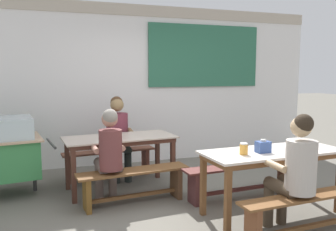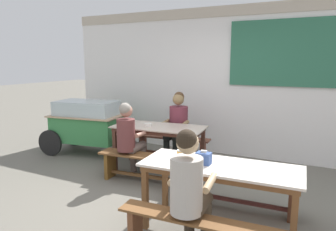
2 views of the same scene
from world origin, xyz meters
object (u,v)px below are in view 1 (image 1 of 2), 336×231
Objects in this scene: person_center_facing at (118,132)px; soup_bowl at (109,136)px; dining_table_far at (120,142)px; bench_near_back at (242,175)px; bench_far_front at (134,181)px; tissue_box at (263,147)px; dining_table_near at (273,157)px; bench_near_front at (311,209)px; person_near_front at (295,168)px; condiment_jar at (244,149)px; bench_far_back at (109,159)px; person_left_back_turned at (109,152)px.

person_center_facing is 10.11× the size of soup_bowl.
bench_near_back is (1.48, -0.83, -0.39)m from dining_table_far.
bench_near_back is at bearing -8.63° from bench_far_front.
tissue_box is (1.27, -2.05, 0.09)m from person_center_facing.
tissue_box is 2.07m from soup_bowl.
bench_far_front is at bearing -84.61° from dining_table_far.
dining_table_near is at bearing -86.81° from bench_near_back.
bench_near_front is 0.80m from tissue_box.
person_near_front is 9.78× the size of condiment_jar.
bench_far_back is 0.46m from person_center_facing.
bench_far_back is 2.46m from condiment_jar.
soup_bowl is (-0.11, -0.69, 0.50)m from bench_far_back.
bench_near_front is at bearing -22.83° from person_near_front.
condiment_jar is (-0.43, -0.07, 0.14)m from dining_table_near.
dining_table_near is (1.52, -1.44, 0.00)m from dining_table_far.
bench_near_front is (0.07, -1.22, -0.01)m from bench_near_back.
person_near_front is 0.51m from tissue_box.
bench_near_front is 1.27× the size of person_center_facing.
person_near_front is (-0.16, 0.07, 0.42)m from bench_near_front.
bench_far_front is at bearing -90.99° from person_center_facing.
person_left_back_turned is at bearing 168.82° from bench_far_front.
person_near_front is at bearing -94.46° from bench_near_back.
bench_far_front is (-1.46, 0.83, -0.39)m from dining_table_near.
tissue_box is at bearing -34.14° from bench_far_front.
person_center_facing is at bearing 82.15° from dining_table_far.
bench_near_back is 1.03× the size of bench_near_front.
bench_near_back is 0.95m from condiment_jar.
bench_far_back is at bearing 121.19° from bench_near_front.
bench_near_back is at bearing 85.54° from person_near_front.
bench_near_back is at bearing -42.97° from bench_far_back.
person_near_front is 1.03× the size of person_left_back_turned.
bench_far_back is 1.17× the size of person_near_front.
bench_near_back is at bearing 93.19° from bench_near_front.
person_near_front is at bearing -57.55° from condiment_jar.
tissue_box is 1.20× the size of condiment_jar.
dining_table_near is 13.42× the size of soup_bowl.
person_left_back_turned is at bearing 170.93° from bench_near_back.
person_center_facing is 1.05× the size of person_left_back_turned.
tissue_box is (-0.04, 0.50, 0.12)m from person_near_front.
person_near_front is at bearing -102.86° from dining_table_near.
person_near_front reaches higher than tissue_box.
tissue_box is at bearing -30.51° from person_left_back_turned.
person_near_front is at bearing -84.84° from tissue_box.
person_near_front reaches higher than condiment_jar.
tissue_box is at bearing 4.38° from condiment_jar.
condiment_jar is (1.33, -0.95, 0.14)m from person_left_back_turned.
dining_table_near reaches higher than bench_far_front.
person_left_back_turned is (-1.72, 0.27, 0.39)m from bench_near_back.
soup_bowl reaches higher than bench_near_front.
condiment_jar is at bearing -35.72° from person_left_back_turned.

